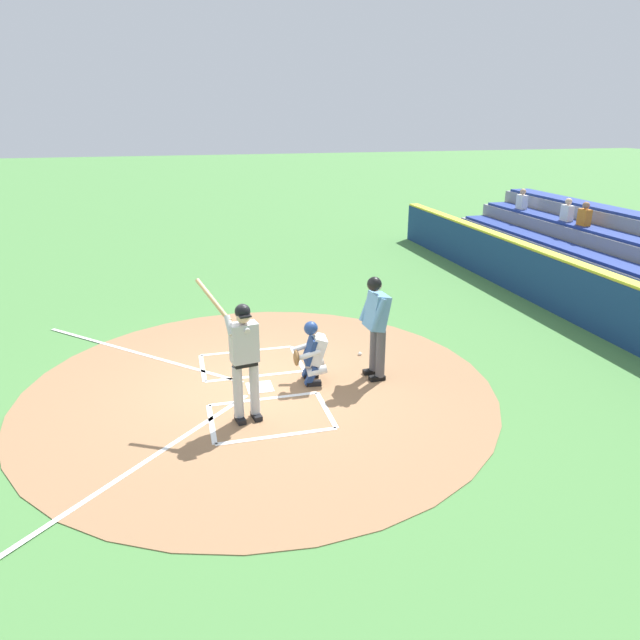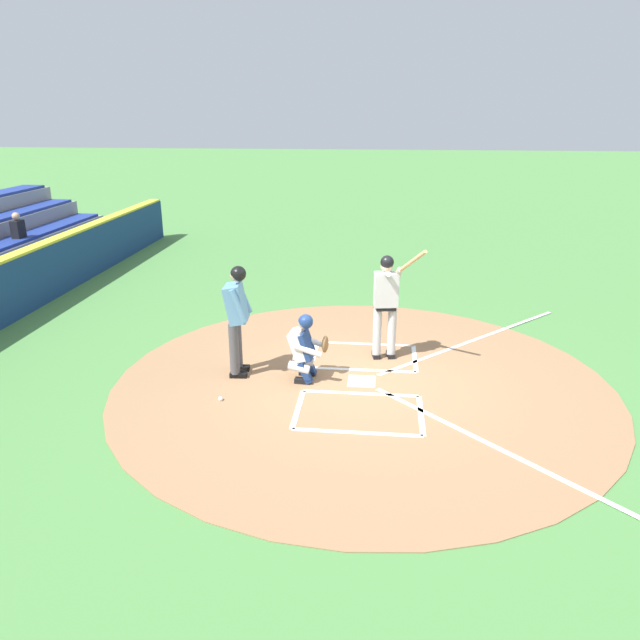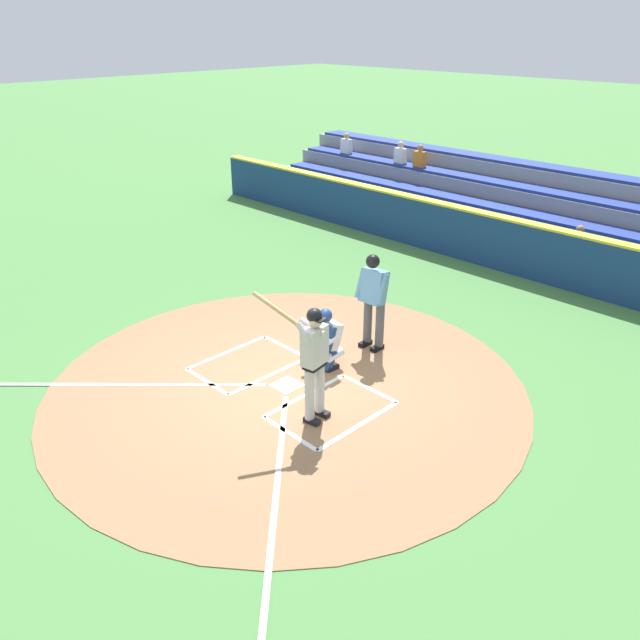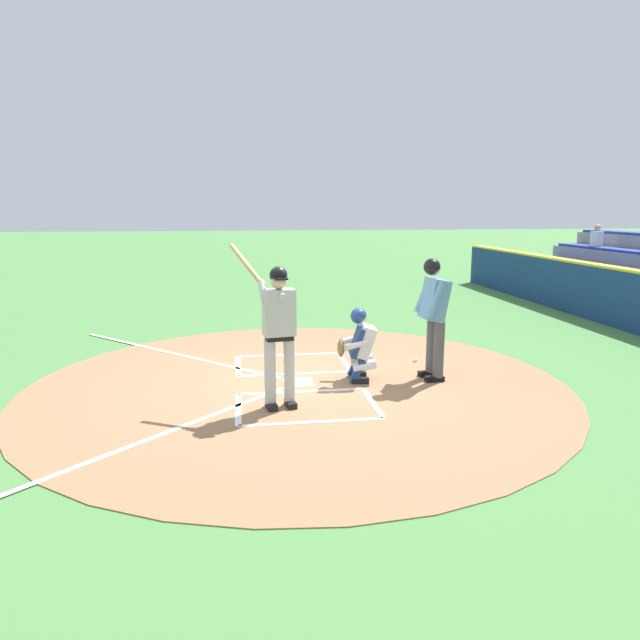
{
  "view_description": "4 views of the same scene",
  "coord_description": "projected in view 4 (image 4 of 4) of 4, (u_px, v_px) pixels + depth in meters",
  "views": [
    {
      "loc": [
        -8.89,
        1.23,
        4.45
      ],
      "look_at": [
        -0.33,
        -0.99,
        1.27
      ],
      "focal_mm": 32.31,
      "sensor_mm": 36.0,
      "label": 1
    },
    {
      "loc": [
        8.86,
        0.26,
        4.19
      ],
      "look_at": [
        -0.59,
        -0.75,
        0.84
      ],
      "focal_mm": 33.57,
      "sensor_mm": 36.0,
      "label": 2
    },
    {
      "loc": [
        -6.95,
        6.1,
        5.61
      ],
      "look_at": [
        -0.4,
        -0.39,
        1.23
      ],
      "focal_mm": 35.77,
      "sensor_mm": 36.0,
      "label": 3
    },
    {
      "loc": [
        -8.21,
        0.85,
        2.59
      ],
      "look_at": [
        -0.3,
        -0.29,
        1.02
      ],
      "focal_mm": 32.01,
      "sensor_mm": 36.0,
      "label": 4
    }
  ],
  "objects": [
    {
      "name": "baseball",
      "position": [
        415.0,
        360.0,
        9.75
      ],
      "size": [
        0.07,
        0.07,
        0.07
      ],
      "primitive_type": "sphere",
      "color": "white",
      "rests_on": "ground"
    },
    {
      "name": "home_plate_and_chalk",
      "position": [
        239.0,
        385.0,
        8.47
      ],
      "size": [
        7.93,
        4.91,
        0.01
      ],
      "color": "white",
      "rests_on": "dirt_circle"
    },
    {
      "name": "dirt_circle",
      "position": [
        298.0,
        383.0,
        8.59
      ],
      "size": [
        8.0,
        8.0,
        0.01
      ],
      "primitive_type": "cylinder",
      "color": "#99704C",
      "rests_on": "ground"
    },
    {
      "name": "batter",
      "position": [
        278.0,
        326.0,
        7.34
      ],
      "size": [
        0.87,
        0.84,
        2.13
      ],
      "color": "#BCBCBC",
      "rests_on": "ground"
    },
    {
      "name": "ground_plane",
      "position": [
        298.0,
        383.0,
        8.59
      ],
      "size": [
        120.0,
        120.0,
        0.0
      ],
      "primitive_type": "plane",
      "color": "#4C8442"
    },
    {
      "name": "catcher",
      "position": [
        359.0,
        343.0,
        8.59
      ],
      "size": [
        0.59,
        0.65,
        1.13
      ],
      "color": "black",
      "rests_on": "ground"
    },
    {
      "name": "plate_umpire",
      "position": [
        434.0,
        311.0,
        8.58
      ],
      "size": [
        0.6,
        0.44,
        1.86
      ],
      "color": "#4C4C51",
      "rests_on": "ground"
    }
  ]
}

